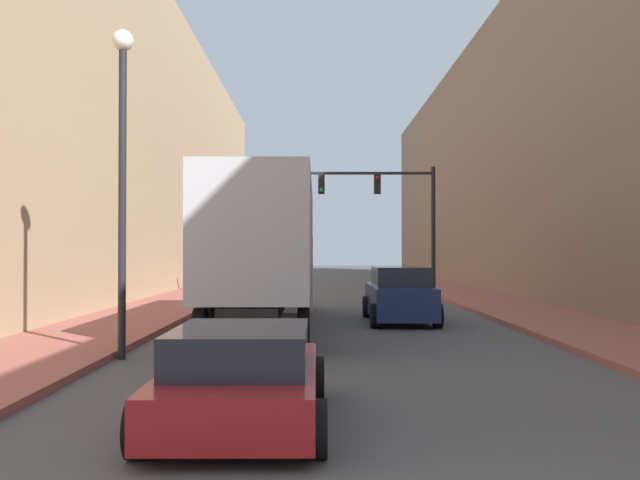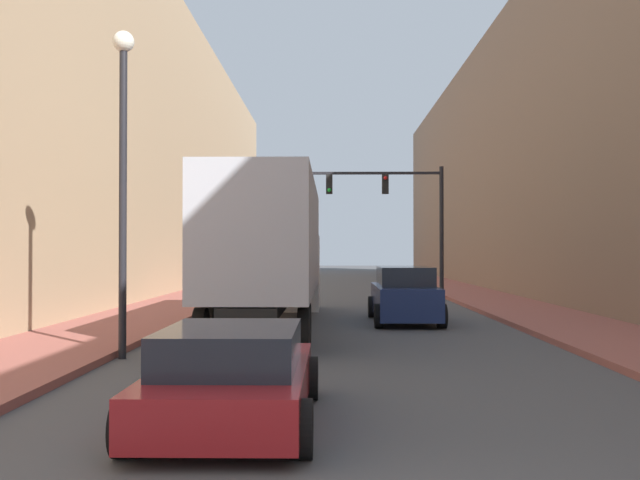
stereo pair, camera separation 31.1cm
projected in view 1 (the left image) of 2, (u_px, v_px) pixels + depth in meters
The scene contains 9 objects.
sidewalk_right at pixel (467, 295), 34.05m from camera, with size 3.34×80.00×0.15m.
sidewalk_left at pixel (195, 295), 33.98m from camera, with size 3.34×80.00×0.15m.
building_right at pixel (564, 148), 34.18m from camera, with size 6.00×80.00×14.32m.
building_left at pixel (98, 136), 34.07m from camera, with size 6.00×80.00×15.45m.
semi_truck at pixel (269, 247), 20.89m from camera, with size 2.52×13.73×4.11m.
sedan_car at pixel (242, 377), 9.12m from camera, with size 2.13×4.32×1.26m.
suv_car at pixel (399, 296), 22.10m from camera, with size 2.05×4.64×1.73m.
traffic_signal_gantry at pixel (391, 206), 32.84m from camera, with size 7.85×0.35×6.09m.
street_lamp at pixel (123, 147), 14.62m from camera, with size 0.44×0.44×6.78m.
Camera 1 is at (-0.71, -4.05, 2.23)m, focal length 40.00 mm.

